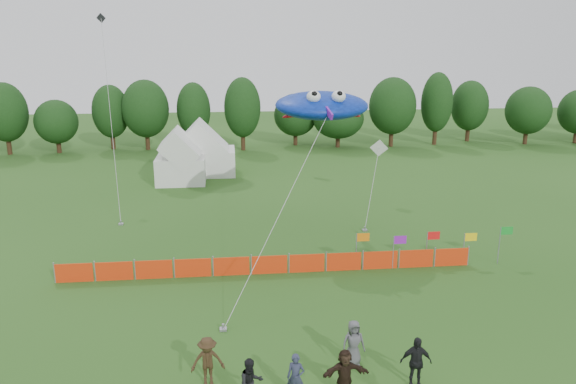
{
  "coord_description": "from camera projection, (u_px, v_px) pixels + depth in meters",
  "views": [
    {
      "loc": [
        -2.69,
        -18.82,
        11.92
      ],
      "look_at": [
        0.0,
        6.0,
        5.2
      ],
      "focal_mm": 35.0,
      "sensor_mm": 36.0,
      "label": 1
    }
  ],
  "objects": [
    {
      "name": "stingray_kite",
      "position": [
        322.0,
        105.0,
        33.65
      ],
      "size": [
        9.61,
        19.16,
        9.29
      ],
      "color": "#0D31C0",
      "rests_on": "ground"
    },
    {
      "name": "barrier_fence",
      "position": [
        269.0,
        265.0,
        29.64
      ],
      "size": [
        21.9,
        0.06,
        1.0
      ],
      "color": "red",
      "rests_on": "ground"
    },
    {
      "name": "ground",
      "position": [
        305.0,
        364.0,
        21.44
      ],
      "size": [
        160.0,
        160.0,
        0.0
      ],
      "primitive_type": "plane",
      "color": "#234C16",
      "rests_on": "ground"
    },
    {
      "name": "spectator_b",
      "position": [
        251.0,
        383.0,
        18.7
      ],
      "size": [
        1.04,
        0.92,
        1.78
      ],
      "primitive_type": "imported",
      "rotation": [
        0.0,
        0.0,
        0.33
      ],
      "color": "black",
      "rests_on": "ground"
    },
    {
      "name": "treeline",
      "position": [
        265.0,
        112.0,
        63.65
      ],
      "size": [
        104.57,
        8.78,
        8.36
      ],
      "color": "#382314",
      "rests_on": "ground"
    },
    {
      "name": "spectator_e",
      "position": [
        353.0,
        343.0,
        21.16
      ],
      "size": [
        0.94,
        0.67,
        1.82
      ],
      "primitive_type": "imported",
      "rotation": [
        0.0,
        0.0,
        0.11
      ],
      "color": "#4C4C51",
      "rests_on": "ground"
    },
    {
      "name": "tent_right",
      "position": [
        206.0,
        154.0,
        51.65
      ],
      "size": [
        5.34,
        4.28,
        3.77
      ],
      "color": "white",
      "rests_on": "ground"
    },
    {
      "name": "small_kite_dark",
      "position": [
        109.0,
        102.0,
        41.62
      ],
      "size": [
        3.06,
        11.74,
        14.12
      ],
      "color": "black",
      "rests_on": "ground"
    },
    {
      "name": "spectator_f",
      "position": [
        345.0,
        373.0,
        19.31
      ],
      "size": [
        1.65,
        0.62,
        1.75
      ],
      "primitive_type": "imported",
      "rotation": [
        0.0,
        0.0,
        0.07
      ],
      "color": "black",
      "rests_on": "ground"
    },
    {
      "name": "spectator_a",
      "position": [
        296.0,
        377.0,
        19.12
      ],
      "size": [
        0.7,
        0.56,
        1.69
      ],
      "primitive_type": "imported",
      "rotation": [
        0.0,
        0.0,
        -0.28
      ],
      "color": "#292D45",
      "rests_on": "ground"
    },
    {
      "name": "flag_row",
      "position": [
        432.0,
        243.0,
        30.47
      ],
      "size": [
        8.73,
        0.45,
        2.13
      ],
      "color": "gray",
      "rests_on": "ground"
    },
    {
      "name": "small_kite_white",
      "position": [
        376.0,
        165.0,
        41.21
      ],
      "size": [
        3.57,
        7.61,
        4.75
      ],
      "color": "silver",
      "rests_on": "ground"
    },
    {
      "name": "spectator_d",
      "position": [
        416.0,
        362.0,
        19.81
      ],
      "size": [
        1.16,
        0.57,
        1.92
      ],
      "primitive_type": "imported",
      "rotation": [
        0.0,
        0.0,
        -0.09
      ],
      "color": "black",
      "rests_on": "ground"
    },
    {
      "name": "spectator_c",
      "position": [
        208.0,
        361.0,
        19.91
      ],
      "size": [
        1.25,
        0.79,
        1.86
      ],
      "primitive_type": "imported",
      "rotation": [
        0.0,
        0.0,
        0.08
      ],
      "color": "#352615",
      "rests_on": "ground"
    },
    {
      "name": "tent_left",
      "position": [
        181.0,
        161.0,
        48.66
      ],
      "size": [
        4.25,
        4.25,
        3.75
      ],
      "color": "silver",
      "rests_on": "ground"
    }
  ]
}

